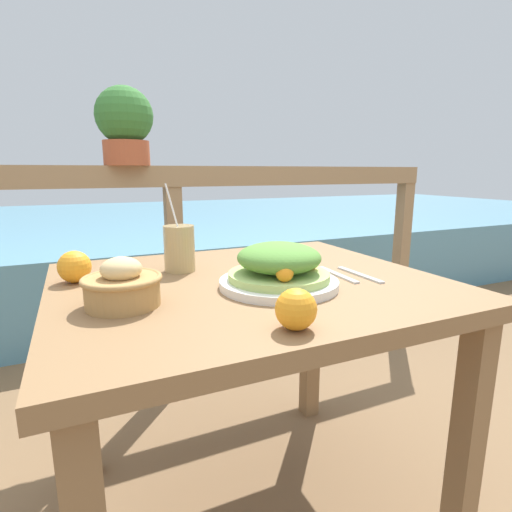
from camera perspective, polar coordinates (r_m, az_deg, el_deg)
The scene contains 12 objects.
ground_plane at distance 1.42m, azimuth -0.89°, elevation -32.63°, with size 12.00×12.00×0.00m, color brown.
patio_table at distance 1.08m, azimuth -1.00°, elevation -8.70°, with size 0.97×0.83×0.72m.
railing_fence at distance 1.84m, azimuth -11.69°, elevation 4.66°, with size 2.80×0.08×1.02m.
sea_backdrop at distance 4.36m, azimuth -18.78°, elevation 1.76°, with size 12.00×4.00×0.53m.
salad_plate at distance 0.97m, azimuth 3.30°, elevation -1.78°, with size 0.29×0.29×0.11m.
drink_glass at distance 1.14m, azimuth -10.89°, elevation 1.08°, with size 0.09×0.09×0.25m.
bread_basket at distance 0.88m, azimuth -18.56°, elevation -4.07°, with size 0.16×0.16×0.11m.
potted_plant at distance 1.80m, azimuth -18.24°, elevation 17.49°, with size 0.23×0.23×0.32m.
fork at distance 1.11m, azimuth 11.54°, elevation -2.61°, with size 0.02×0.18×0.00m.
knife at distance 1.12m, azimuth 14.57°, elevation -2.58°, with size 0.02×0.18×0.00m.
orange_near_basket at distance 1.11m, azimuth -24.50°, elevation -1.41°, with size 0.08×0.08×0.08m.
orange_near_glass at distance 0.72m, azimuth 5.73°, elevation -7.57°, with size 0.08×0.08×0.08m.
Camera 1 is at (-0.40, -0.92, 1.00)m, focal length 28.00 mm.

